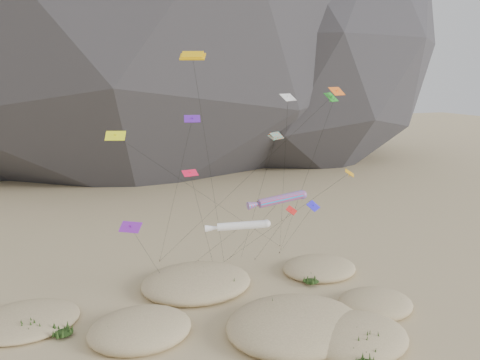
{
  "coord_description": "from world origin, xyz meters",
  "views": [
    {
      "loc": [
        -16.24,
        -40.15,
        27.75
      ],
      "look_at": [
        1.95,
        12.0,
        15.35
      ],
      "focal_mm": 35.0,
      "sensor_mm": 36.0,
      "label": 1
    }
  ],
  "objects": [
    {
      "name": "white_tube_kite",
      "position": [
        0.35,
        7.7,
        11.04
      ],
      "size": [
        7.24,
        17.15,
        11.79
      ],
      "color": "white",
      "rests_on": "ground"
    },
    {
      "name": "delta_kites",
      "position": [
        3.59,
        10.71,
        18.47
      ],
      "size": [
        28.7,
        22.56,
        26.32
      ],
      "color": "#189C1C",
      "rests_on": "ground"
    },
    {
      "name": "kite_stakes",
      "position": [
        3.08,
        23.77,
        0.15
      ],
      "size": [
        20.6,
        7.04,
        0.3
      ],
      "color": "#3F2D1E",
      "rests_on": "ground"
    },
    {
      "name": "orange_parafoil",
      "position": [
        -3.15,
        13.71,
        29.59
      ],
      "size": [
        8.3,
        11.39,
        30.46
      ],
      "color": "#EAB00C",
      "rests_on": "ground"
    },
    {
      "name": "rainbow_tube_kite",
      "position": [
        5.23,
        7.66,
        13.72
      ],
      "size": [
        7.6,
        17.7,
        14.57
      ],
      "color": "#FF1A4A",
      "rests_on": "ground"
    },
    {
      "name": "dune_grass",
      "position": [
        -0.45,
        3.42,
        0.85
      ],
      "size": [
        42.89,
        28.26,
        1.56
      ],
      "color": "black",
      "rests_on": "ground"
    },
    {
      "name": "dunes",
      "position": [
        -2.08,
        4.12,
        0.66
      ],
      "size": [
        50.65,
        36.24,
        3.61
      ],
      "color": "#CCB789",
      "rests_on": "ground"
    },
    {
      "name": "ground",
      "position": [
        0.0,
        0.0,
        0.0
      ],
      "size": [
        500.0,
        500.0,
        0.0
      ],
      "primitive_type": "plane",
      "color": "#CCB789",
      "rests_on": "ground"
    },
    {
      "name": "multi_parafoil",
      "position": [
        6.33,
        11.55,
        20.32
      ],
      "size": [
        2.38,
        13.98,
        21.04
      ],
      "color": "red",
      "rests_on": "ground"
    }
  ]
}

